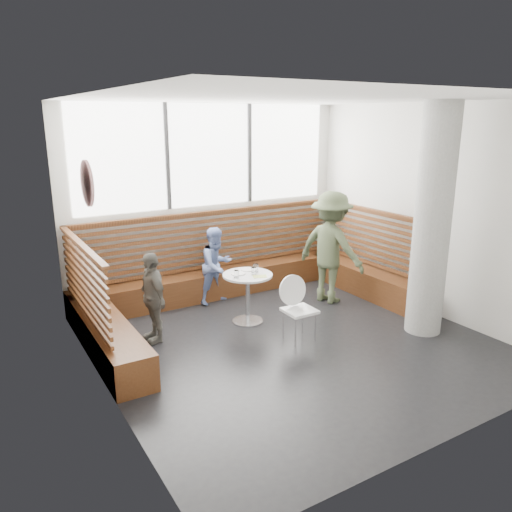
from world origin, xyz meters
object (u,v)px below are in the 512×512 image
cafe_table (248,288)px  cafe_chair (297,303)px  adult_man (331,247)px  child_back (217,265)px  child_left (153,297)px  concrete_column (432,222)px

cafe_table → cafe_chair: cafe_chair is taller
adult_man → child_back: size_ratio=1.45×
adult_man → child_left: size_ratio=1.47×
cafe_chair → adult_man: size_ratio=0.49×
concrete_column → child_left: bearing=153.9°
cafe_table → child_back: bearing=90.7°
concrete_column → child_back: size_ratio=2.51×
cafe_chair → adult_man: (1.35, 0.94, 0.40)m
concrete_column → child_left: (-3.44, 1.68, -0.97)m
concrete_column → cafe_chair: (-1.73, 0.71, -1.08)m
adult_man → child_left: adult_man is taller
concrete_column → child_back: bearing=128.4°
cafe_chair → child_back: (-0.30, 1.84, 0.11)m
cafe_chair → adult_man: bearing=35.3°
concrete_column → child_left: 3.95m
child_back → adult_man: bearing=-44.1°
cafe_table → cafe_chair: (0.28, -0.85, -0.02)m
cafe_table → adult_man: bearing=3.2°
cafe_table → child_left: child_left is taller
concrete_column → cafe_table: 2.76m
concrete_column → adult_man: concrete_column is taller
cafe_chair → adult_man: 1.69m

